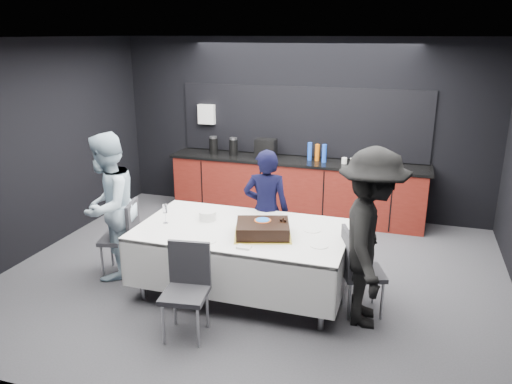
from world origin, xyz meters
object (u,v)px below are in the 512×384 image
at_px(plate_stack, 208,215).
at_px(person_left, 108,207).
at_px(party_table, 243,240).
at_px(chair_near, 187,283).
at_px(person_center, 266,210).
at_px(chair_left, 125,233).
at_px(person_right, 370,239).
at_px(cake_assembly, 263,229).
at_px(chair_right, 356,266).
at_px(champagne_flute, 165,210).

bearing_deg(plate_stack, person_left, -170.04).
xyz_separation_m(party_table, chair_near, (-0.25, -0.93, -0.11)).
bearing_deg(person_center, chair_left, 11.55).
relative_size(chair_left, person_right, 0.51).
height_order(cake_assembly, person_center, person_center).
relative_size(cake_assembly, person_center, 0.47).
bearing_deg(chair_left, chair_right, -1.38).
bearing_deg(plate_stack, person_right, -9.91).
relative_size(champagne_flute, chair_right, 0.24).
relative_size(plate_stack, chair_left, 0.22).
height_order(plate_stack, champagne_flute, champagne_flute).
bearing_deg(chair_left, champagne_flute, -11.13).
bearing_deg(person_center, champagne_flute, 28.25).
distance_m(champagne_flute, chair_left, 0.76).
distance_m(party_table, plate_stack, 0.53).
bearing_deg(chair_left, person_left, -148.99).
height_order(chair_left, person_center, person_center).
xyz_separation_m(chair_left, person_right, (2.92, -0.21, 0.38)).
bearing_deg(chair_left, plate_stack, 6.71).
xyz_separation_m(plate_stack, champagne_flute, (-0.41, -0.25, 0.11)).
bearing_deg(party_table, cake_assembly, -24.49).
distance_m(party_table, chair_right, 1.28).
relative_size(plate_stack, person_center, 0.13).
height_order(person_center, person_left, person_left).
relative_size(party_table, person_left, 1.31).
xyz_separation_m(person_left, person_right, (3.06, -0.12, 0.03)).
distance_m(party_table, champagne_flute, 0.94).
height_order(cake_assembly, plate_stack, cake_assembly).
height_order(chair_left, chair_right, same).
bearing_deg(person_left, plate_stack, 94.44).
xyz_separation_m(cake_assembly, chair_left, (-1.79, 0.14, -0.32)).
xyz_separation_m(party_table, chair_right, (1.27, -0.05, -0.11)).
relative_size(plate_stack, person_left, 0.11).
bearing_deg(person_left, party_table, 86.99).
bearing_deg(champagne_flute, chair_left, 168.87).
distance_m(chair_right, person_center, 1.42).
xyz_separation_m(cake_assembly, champagne_flute, (-1.16, 0.01, 0.08)).
relative_size(person_left, person_right, 0.97).
height_order(plate_stack, person_right, person_right).
height_order(chair_right, person_left, person_left).
bearing_deg(chair_left, person_right, -4.02).
distance_m(champagne_flute, chair_right, 2.20).
bearing_deg(chair_near, person_center, 78.51).
bearing_deg(person_left, cake_assembly, 82.94).
distance_m(chair_left, person_center, 1.74).
bearing_deg(chair_right, person_center, 148.56).
height_order(party_table, chair_right, chair_right).
height_order(chair_left, chair_near, same).
xyz_separation_m(champagne_flute, chair_near, (0.64, -0.82, -0.40)).
distance_m(chair_right, person_left, 2.95).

